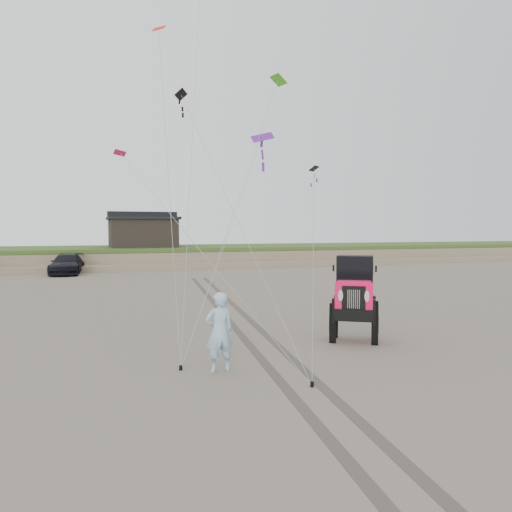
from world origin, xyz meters
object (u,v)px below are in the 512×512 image
object	(u,v)px
truck_c	(67,264)
man	(219,332)
cabin	(143,231)
jeep	(354,307)

from	to	relation	value
truck_c	man	bearing A→B (deg)	-75.14
cabin	man	xyz separation A→B (m)	(-2.73, -36.78, -2.28)
cabin	jeep	bearing A→B (deg)	-86.77
cabin	man	distance (m)	36.95
truck_c	cabin	bearing A→B (deg)	56.82
truck_c	man	size ratio (longest dim) A/B	2.74
jeep	man	distance (m)	5.00
jeep	man	size ratio (longest dim) A/B	2.92
cabin	truck_c	world-z (taller)	cabin
cabin	truck_c	size ratio (longest dim) A/B	1.22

